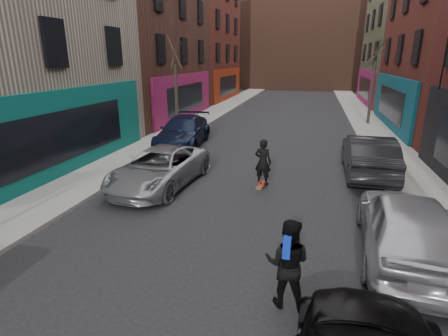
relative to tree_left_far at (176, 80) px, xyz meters
The scene contains 12 objects.
sidewalk_left 12.45m from the tree_left_far, 90.24° to the left, with size 2.50×84.00×0.13m, color gray.
sidewalk_right 17.61m from the tree_left_far, 43.95° to the left, with size 2.50×84.00×0.13m, color gray.
building_far 38.67m from the tree_left_far, 80.73° to the left, with size 40.00×10.00×14.00m, color #47281E.
tree_left_far is the anchor object (origin of this frame).
tree_right_far 13.78m from the tree_left_far, 25.82° to the left, with size 2.00×2.00×6.80m, color black, non-canonical shape.
parked_left_far 10.26m from the tree_left_far, 72.38° to the right, with size 2.36×5.12×1.42m, color gray.
parked_left_end 4.41m from the tree_left_far, 63.42° to the right, with size 2.23×5.48×1.59m, color black.
parked_right_far 16.84m from the tree_left_far, 49.55° to the right, with size 2.01×4.99×1.70m, color #9A9CA3.
parked_right_end 12.67m from the tree_left_far, 29.55° to the right, with size 1.77×5.08×1.67m, color black.
skateboard 11.44m from the tree_left_far, 51.74° to the right, with size 0.22×0.80×0.10m, color brown.
skateboarder 11.21m from the tree_left_far, 51.74° to the right, with size 0.64×0.42×1.75m, color black.
pedestrian 17.32m from the tree_left_far, 61.53° to the right, with size 0.93×0.75×1.83m.
Camera 1 is at (2.22, -3.01, 4.67)m, focal length 28.00 mm.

